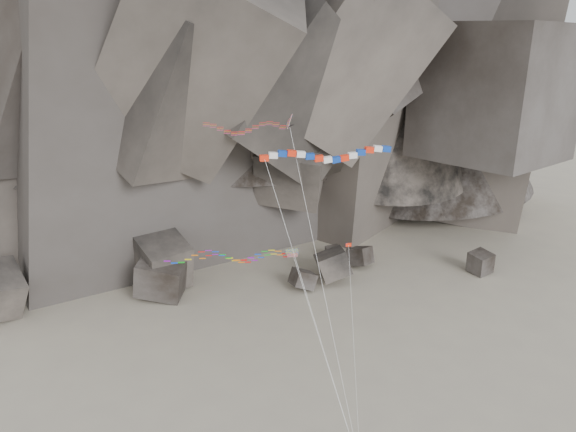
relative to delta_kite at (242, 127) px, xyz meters
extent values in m
plane|color=gray|center=(5.54, -4.06, -29.70)|extent=(260.00, 260.00, 0.00)
cube|color=#47423F|center=(22.67, 31.60, -28.31)|extent=(4.61, 5.10, 3.92)
cube|color=#47423F|center=(-9.09, 27.13, -27.19)|extent=(8.28, 7.37, 6.48)
cube|color=#47423F|center=(19.30, 35.54, -28.87)|extent=(2.56, 2.88, 2.31)
cube|color=#47423F|center=(-8.82, 30.17, -26.18)|extent=(9.35, 10.93, 9.11)
cube|color=#47423F|center=(40.68, 25.29, -28.07)|extent=(4.14, 4.32, 3.88)
cube|color=#47423F|center=(11.58, 25.35, -28.49)|extent=(4.37, 3.72, 3.75)
cube|color=#47423F|center=(16.83, 27.42, -27.83)|extent=(5.91, 5.69, 5.72)
cylinder|color=silver|center=(6.01, -6.41, -13.76)|extent=(4.03, 11.51, 28.35)
cube|color=red|center=(1.41, -3.00, -2.12)|extent=(0.74, 0.50, 0.50)
cube|color=white|center=(2.18, -3.02, -1.91)|extent=(0.78, 0.50, 0.55)
cube|color=#0E359C|center=(2.96, -3.09, -1.78)|extent=(0.80, 0.50, 0.59)
cube|color=red|center=(3.73, -3.18, -1.76)|extent=(0.81, 0.50, 0.59)
cube|color=white|center=(4.51, -3.28, -1.87)|extent=(0.79, 0.50, 0.56)
cube|color=#0E359C|center=(5.28, -3.36, -2.07)|extent=(0.75, 0.50, 0.51)
cube|color=red|center=(6.06, -3.40, -2.28)|extent=(0.77, 0.50, 0.54)
cube|color=white|center=(6.83, -3.39, -2.43)|extent=(0.80, 0.50, 0.58)
cube|color=#0E359C|center=(7.61, -3.33, -2.48)|extent=(0.81, 0.50, 0.59)
cube|color=red|center=(8.38, -3.24, -2.40)|extent=(0.79, 0.50, 0.57)
cube|color=white|center=(9.16, -3.14, -2.22)|extent=(0.76, 0.50, 0.52)
cube|color=#0E359C|center=(9.93, -3.05, -2.00)|extent=(0.77, 0.50, 0.53)
cube|color=red|center=(10.71, -2.99, -1.83)|extent=(0.79, 0.50, 0.58)
cube|color=white|center=(11.48, -2.99, -1.76)|extent=(0.81, 0.50, 0.59)
cube|color=#0E359C|center=(12.26, -3.04, -1.81)|extent=(0.80, 0.50, 0.58)
cylinder|color=silver|center=(4.71, -7.68, -15.03)|extent=(6.64, 8.99, 25.83)
cube|color=#B3D80C|center=(3.57, -4.23, -10.38)|extent=(1.22, 0.59, 0.64)
cube|color=#0CB219|center=(3.57, -4.39, -10.62)|extent=(1.01, 0.45, 0.44)
cylinder|color=silver|center=(5.79, -8.19, -19.15)|extent=(4.48, 7.96, 17.57)
cube|color=red|center=(8.95, -3.61, -10.42)|extent=(0.53, 0.06, 0.34)
cube|color=#0E359C|center=(8.78, -3.60, -10.42)|extent=(0.19, 0.05, 0.35)
cylinder|color=silver|center=(8.48, -7.88, -19.18)|extent=(0.97, 8.56, 17.52)
camera|label=1|loc=(-5.95, -48.63, 9.03)|focal=35.00mm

